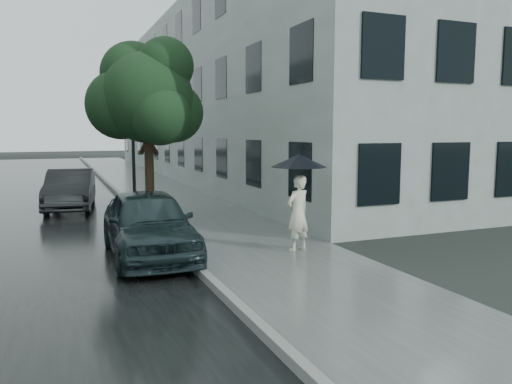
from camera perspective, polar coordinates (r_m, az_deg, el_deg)
name	(u,v)px	position (r m, az deg, el deg)	size (l,w,h in m)	color
ground	(281,268)	(9.77, 2.88, -8.70)	(120.00, 120.00, 0.00)	black
sidewalk	(165,194)	(21.11, -10.40, -0.27)	(3.50, 60.00, 0.01)	slate
kerb_near	(120,195)	(20.81, -15.32, -0.31)	(0.15, 60.00, 0.15)	slate
asphalt_road	(24,201)	(20.71, -24.97, -0.96)	(6.85, 60.00, 0.00)	black
building_near	(225,99)	(29.63, -3.55, 10.61)	(7.02, 36.00, 9.00)	#96A4A0
pedestrian	(298,213)	(10.99, 4.80, -2.42)	(0.61, 0.40, 1.68)	beige
umbrella	(299,161)	(10.83, 4.91, 3.58)	(1.62, 1.62, 1.25)	black
street_tree	(147,96)	(14.69, -12.37, 10.62)	(3.35, 3.04, 5.24)	#332619
lamp_post	(128,129)	(19.08, -14.39, 7.04)	(0.85, 0.35, 4.73)	black
car_near	(148,223)	(10.71, -12.19, -3.52)	(1.67, 4.16, 1.42)	#182629
car_far	(70,189)	(17.99, -20.46, 0.31)	(1.42, 4.08, 1.34)	black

